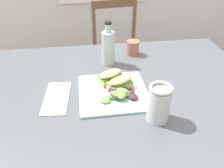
{
  "coord_description": "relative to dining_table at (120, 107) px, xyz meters",
  "views": [
    {
      "loc": [
        -0.3,
        -0.84,
        1.3
      ],
      "look_at": [
        -0.19,
        -0.04,
        0.76
      ],
      "focal_mm": 36.33,
      "sensor_mm": 36.0,
      "label": 1
    }
  ],
  "objects": [
    {
      "name": "dining_table",
      "position": [
        0.0,
        0.0,
        0.0
      ],
      "size": [
        1.28,
        0.9,
        0.74
      ],
      "color": "#51565B",
      "rests_on": "ground"
    },
    {
      "name": "chair_wooden_far",
      "position": [
        0.14,
        0.84,
        -0.17
      ],
      "size": [
        0.44,
        0.44,
        0.87
      ],
      "color": "brown",
      "rests_on": "ground"
    },
    {
      "name": "plate_lunch",
      "position": [
        -0.04,
        -0.05,
        0.13
      ],
      "size": [
        0.28,
        0.28,
        0.01
      ],
      "primitive_type": "cube",
      "color": "silver",
      "rests_on": "dining_table"
    },
    {
      "name": "sandwich_half_front",
      "position": [
        -0.01,
        -0.03,
        0.16
      ],
      "size": [
        0.12,
        0.1,
        0.06
      ],
      "color": "#DBB270",
      "rests_on": "plate_lunch"
    },
    {
      "name": "sandwich_half_back",
      "position": [
        -0.04,
        0.02,
        0.16
      ],
      "size": [
        0.12,
        0.1,
        0.06
      ],
      "color": "#DBB270",
      "rests_on": "plate_lunch"
    },
    {
      "name": "salad_mixed_greens",
      "position": [
        -0.02,
        -0.09,
        0.15
      ],
      "size": [
        0.17,
        0.12,
        0.03
      ],
      "color": "#6B9E47",
      "rests_on": "plate_lunch"
    },
    {
      "name": "napkin_folded",
      "position": [
        -0.27,
        -0.05,
        0.12
      ],
      "size": [
        0.12,
        0.23,
        0.0
      ],
      "primitive_type": "cube",
      "rotation": [
        0.0,
        0.0,
        -0.09
      ],
      "color": "silver",
      "rests_on": "dining_table"
    },
    {
      "name": "fork_on_napkin",
      "position": [
        -0.27,
        -0.03,
        0.13
      ],
      "size": [
        0.04,
        0.19,
        0.0
      ],
      "color": "silver",
      "rests_on": "napkin_folded"
    },
    {
      "name": "bottle_cold_brew",
      "position": [
        -0.03,
        0.21,
        0.2
      ],
      "size": [
        0.07,
        0.07,
        0.22
      ],
      "color": "#472819",
      "rests_on": "dining_table"
    },
    {
      "name": "mason_jar_iced_tea",
      "position": [
        0.1,
        -0.22,
        0.18
      ],
      "size": [
        0.08,
        0.08,
        0.14
      ],
      "color": "gold",
      "rests_on": "dining_table"
    },
    {
      "name": "cup_extra_side",
      "position": [
        0.12,
        0.3,
        0.16
      ],
      "size": [
        0.07,
        0.07,
        0.08
      ],
      "primitive_type": "cylinder",
      "color": "#B2664C",
      "rests_on": "dining_table"
    }
  ]
}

